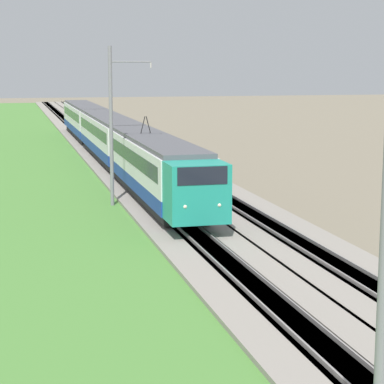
% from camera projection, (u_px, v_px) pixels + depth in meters
% --- Properties ---
extents(ballast_main, '(240.00, 4.40, 0.30)m').
position_uv_depth(ballast_main, '(129.00, 178.00, 55.06)').
color(ballast_main, gray).
rests_on(ballast_main, ground).
extents(ballast_adjacent, '(240.00, 4.40, 0.30)m').
position_uv_depth(ballast_adjacent, '(185.00, 176.00, 56.07)').
color(ballast_adjacent, gray).
rests_on(ballast_adjacent, ground).
extents(track_main, '(240.00, 1.57, 0.45)m').
position_uv_depth(track_main, '(129.00, 178.00, 55.06)').
color(track_main, '#4C4238').
rests_on(track_main, ground).
extents(track_adjacent, '(240.00, 1.57, 0.45)m').
position_uv_depth(track_adjacent, '(185.00, 176.00, 56.06)').
color(track_adjacent, '#4C4238').
rests_on(track_adjacent, ground).
extents(grass_verge, '(240.00, 13.86, 0.12)m').
position_uv_depth(grass_verge, '(51.00, 182.00, 53.72)').
color(grass_verge, '#4C8438').
rests_on(grass_verge, ground).
extents(passenger_train, '(63.79, 2.99, 5.15)m').
position_uv_depth(passenger_train, '(109.00, 135.00, 65.16)').
color(passenger_train, teal).
rests_on(passenger_train, ground).
extents(catenary_mast_mid, '(0.22, 2.56, 9.46)m').
position_uv_depth(catenary_mast_mid, '(112.00, 125.00, 43.77)').
color(catenary_mast_mid, slate).
rests_on(catenary_mast_mid, ground).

